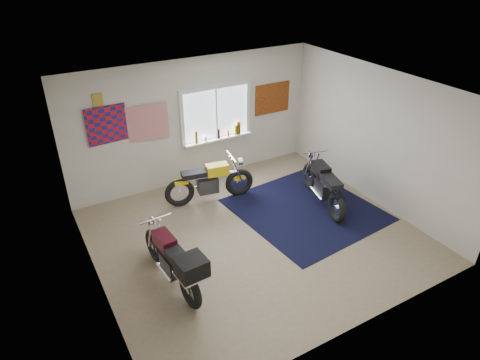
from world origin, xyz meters
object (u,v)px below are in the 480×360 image
navy_rug (306,210)px  maroon_tourer (175,262)px  black_chrome_bike (323,186)px  yellow_triumph (209,183)px

navy_rug → maroon_tourer: 3.18m
navy_rug → maroon_tourer: bearing=-166.5°
navy_rug → black_chrome_bike: 0.60m
black_chrome_bike → navy_rug: bearing=109.3°
yellow_triumph → maroon_tourer: bearing=-118.1°
navy_rug → maroon_tourer: size_ratio=1.42×
navy_rug → maroon_tourer: (-3.06, -0.73, 0.48)m
black_chrome_bike → yellow_triumph: bearing=71.6°
navy_rug → yellow_triumph: (-1.49, 1.28, 0.41)m
navy_rug → yellow_triumph: bearing=139.3°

